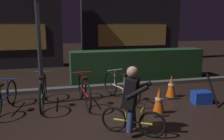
{
  "coord_description": "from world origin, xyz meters",
  "views": [
    {
      "loc": [
        -1.09,
        -4.46,
        1.94
      ],
      "look_at": [
        0.2,
        0.6,
        0.9
      ],
      "focal_mm": 36.59,
      "sensor_mm": 36.0,
      "label": 1
    }
  ],
  "objects_px": {
    "parked_bike_center_left": "(43,91)",
    "parked_bike_center_right": "(84,91)",
    "closed_umbrella": "(212,90)",
    "blue_crate": "(201,97)",
    "traffic_cone_near": "(159,101)",
    "parked_bike_left_mid": "(4,97)",
    "cyclist": "(132,100)",
    "street_post": "(40,54)",
    "parked_bike_right_mid": "(120,87)",
    "traffic_cone_far": "(171,87)"
  },
  "relations": [
    {
      "from": "parked_bike_center_left",
      "to": "parked_bike_center_right",
      "type": "relative_size",
      "value": 1.05
    },
    {
      "from": "closed_umbrella",
      "to": "blue_crate",
      "type": "bearing_deg",
      "value": -3.83
    },
    {
      "from": "parked_bike_center_right",
      "to": "traffic_cone_near",
      "type": "relative_size",
      "value": 2.78
    },
    {
      "from": "parked_bike_left_mid",
      "to": "cyclist",
      "type": "distance_m",
      "value": 3.03
    },
    {
      "from": "parked_bike_left_mid",
      "to": "parked_bike_center_left",
      "type": "bearing_deg",
      "value": -70.87
    },
    {
      "from": "parked_bike_left_mid",
      "to": "parked_bike_center_right",
      "type": "height_order",
      "value": "parked_bike_center_right"
    },
    {
      "from": "cyclist",
      "to": "parked_bike_left_mid",
      "type": "bearing_deg",
      "value": 177.51
    },
    {
      "from": "traffic_cone_near",
      "to": "closed_umbrella",
      "type": "relative_size",
      "value": 0.71
    },
    {
      "from": "street_post",
      "to": "traffic_cone_near",
      "type": "relative_size",
      "value": 4.15
    },
    {
      "from": "parked_bike_right_mid",
      "to": "traffic_cone_near",
      "type": "xyz_separation_m",
      "value": [
        0.55,
        -1.11,
        -0.06
      ]
    },
    {
      "from": "street_post",
      "to": "parked_bike_left_mid",
      "type": "xyz_separation_m",
      "value": [
        -0.81,
        -0.26,
        -0.93
      ]
    },
    {
      "from": "street_post",
      "to": "closed_umbrella",
      "type": "relative_size",
      "value": 2.94
    },
    {
      "from": "parked_bike_left_mid",
      "to": "parked_bike_center_right",
      "type": "distance_m",
      "value": 1.82
    },
    {
      "from": "parked_bike_left_mid",
      "to": "parked_bike_center_left",
      "type": "height_order",
      "value": "parked_bike_center_left"
    },
    {
      "from": "parked_bike_center_right",
      "to": "blue_crate",
      "type": "distance_m",
      "value": 2.95
    },
    {
      "from": "parked_bike_left_mid",
      "to": "cyclist",
      "type": "height_order",
      "value": "cyclist"
    },
    {
      "from": "street_post",
      "to": "traffic_cone_near",
      "type": "bearing_deg",
      "value": -27.39
    },
    {
      "from": "parked_bike_center_right",
      "to": "parked_bike_right_mid",
      "type": "bearing_deg",
      "value": -87.79
    },
    {
      "from": "street_post",
      "to": "parked_bike_center_right",
      "type": "height_order",
      "value": "street_post"
    },
    {
      "from": "street_post",
      "to": "blue_crate",
      "type": "bearing_deg",
      "value": -13.08
    },
    {
      "from": "street_post",
      "to": "parked_bike_center_left",
      "type": "bearing_deg",
      "value": -77.9
    },
    {
      "from": "parked_bike_right_mid",
      "to": "cyclist",
      "type": "height_order",
      "value": "cyclist"
    },
    {
      "from": "parked_bike_center_right",
      "to": "parked_bike_right_mid",
      "type": "relative_size",
      "value": 1.04
    },
    {
      "from": "traffic_cone_near",
      "to": "parked_bike_left_mid",
      "type": "bearing_deg",
      "value": 162.7
    },
    {
      "from": "traffic_cone_near",
      "to": "parked_bike_center_left",
      "type": "bearing_deg",
      "value": 154.96
    },
    {
      "from": "street_post",
      "to": "closed_umbrella",
      "type": "xyz_separation_m",
      "value": [
        3.98,
        -1.15,
        -0.85
      ]
    },
    {
      "from": "parked_bike_right_mid",
      "to": "traffic_cone_near",
      "type": "height_order",
      "value": "parked_bike_right_mid"
    },
    {
      "from": "closed_umbrella",
      "to": "parked_bike_right_mid",
      "type": "bearing_deg",
      "value": 38.33
    },
    {
      "from": "parked_bike_right_mid",
      "to": "traffic_cone_far",
      "type": "xyz_separation_m",
      "value": [
        1.39,
        -0.12,
        -0.05
      ]
    },
    {
      "from": "street_post",
      "to": "parked_bike_right_mid",
      "type": "xyz_separation_m",
      "value": [
        1.96,
        -0.19,
        -0.9
      ]
    },
    {
      "from": "street_post",
      "to": "traffic_cone_near",
      "type": "height_order",
      "value": "street_post"
    },
    {
      "from": "parked_bike_center_left",
      "to": "traffic_cone_near",
      "type": "xyz_separation_m",
      "value": [
        2.48,
        -1.16,
        -0.07
      ]
    },
    {
      "from": "parked_bike_center_left",
      "to": "blue_crate",
      "type": "distance_m",
      "value": 3.92
    },
    {
      "from": "street_post",
      "to": "parked_bike_left_mid",
      "type": "height_order",
      "value": "street_post"
    },
    {
      "from": "parked_bike_center_left",
      "to": "parked_bike_right_mid",
      "type": "height_order",
      "value": "parked_bike_center_left"
    },
    {
      "from": "street_post",
      "to": "cyclist",
      "type": "distance_m",
      "value": 2.68
    },
    {
      "from": "traffic_cone_near",
      "to": "cyclist",
      "type": "bearing_deg",
      "value": -140.31
    },
    {
      "from": "traffic_cone_near",
      "to": "cyclist",
      "type": "height_order",
      "value": "cyclist"
    },
    {
      "from": "cyclist",
      "to": "blue_crate",
      "type": "bearing_deg",
      "value": 60.21
    },
    {
      "from": "blue_crate",
      "to": "cyclist",
      "type": "bearing_deg",
      "value": -153.25
    },
    {
      "from": "parked_bike_right_mid",
      "to": "closed_umbrella",
      "type": "relative_size",
      "value": 1.89
    },
    {
      "from": "parked_bike_left_mid",
      "to": "parked_bike_center_right",
      "type": "bearing_deg",
      "value": -79.3
    },
    {
      "from": "blue_crate",
      "to": "cyclist",
      "type": "height_order",
      "value": "cyclist"
    },
    {
      "from": "traffic_cone_near",
      "to": "closed_umbrella",
      "type": "bearing_deg",
      "value": 5.83
    },
    {
      "from": "parked_bike_center_left",
      "to": "traffic_cone_far",
      "type": "distance_m",
      "value": 3.32
    },
    {
      "from": "parked_bike_right_mid",
      "to": "blue_crate",
      "type": "distance_m",
      "value": 2.05
    },
    {
      "from": "traffic_cone_far",
      "to": "parked_bike_center_left",
      "type": "bearing_deg",
      "value": 177.11
    },
    {
      "from": "parked_bike_left_mid",
      "to": "traffic_cone_near",
      "type": "distance_m",
      "value": 3.48
    },
    {
      "from": "parked_bike_right_mid",
      "to": "closed_umbrella",
      "type": "bearing_deg",
      "value": -132.45
    },
    {
      "from": "blue_crate",
      "to": "closed_umbrella",
      "type": "xyz_separation_m",
      "value": [
        0.1,
        -0.25,
        0.25
      ]
    }
  ]
}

